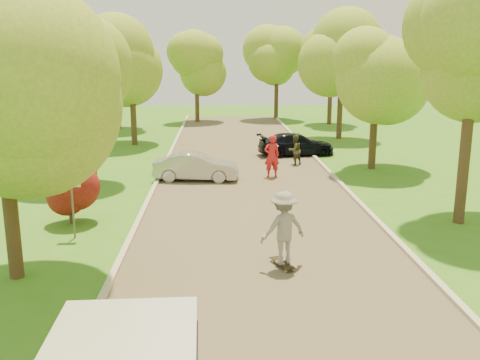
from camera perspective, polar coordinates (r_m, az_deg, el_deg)
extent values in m
plane|color=#36711A|center=(13.25, 3.70, -11.50)|extent=(100.00, 100.00, 0.00)
cube|color=#4C4438|center=(20.76, 1.34, -2.30)|extent=(8.00, 60.00, 0.01)
cube|color=#B2AD9E|center=(20.88, -9.83, -2.25)|extent=(0.18, 60.00, 0.12)
cube|color=#B2AD9E|center=(21.40, 12.23, -1.98)|extent=(0.18, 60.00, 0.12)
cylinder|color=#59595E|center=(17.18, -17.40, -2.75)|extent=(0.06, 0.06, 2.00)
cube|color=white|center=(16.97, -17.61, 0.18)|extent=(0.55, 0.04, 0.55)
cylinder|color=#382619|center=(18.88, -17.60, -3.41)|extent=(0.12, 0.12, 0.70)
sphere|color=#590F0F|center=(18.68, -17.76, -1.20)|extent=(1.70, 1.70, 1.70)
cylinder|color=#382619|center=(14.44, -23.28, -2.89)|extent=(0.36, 0.36, 3.60)
sphere|color=olive|center=(13.72, -22.00, 12.84)|extent=(3.45, 3.45, 3.45)
cylinder|color=#382619|center=(24.94, -15.58, 3.52)|extent=(0.36, 0.36, 3.15)
sphere|color=olive|center=(24.65, -15.98, 10.03)|extent=(4.20, 4.20, 4.20)
sphere|color=olive|center=(24.50, -14.62, 11.57)|extent=(3.15, 3.15, 3.15)
cylinder|color=#382619|center=(34.56, -11.31, 6.84)|extent=(0.36, 0.36, 3.83)
sphere|color=olive|center=(34.38, -11.56, 12.41)|extent=(4.80, 4.80, 4.80)
sphere|color=olive|center=(34.28, -10.39, 13.66)|extent=(3.60, 3.60, 3.60)
cylinder|color=#382619|center=(19.18, 22.74, 1.25)|extent=(0.36, 0.36, 3.83)
sphere|color=olive|center=(18.84, 23.66, 11.45)|extent=(5.00, 5.00, 5.00)
cylinder|color=#382619|center=(27.38, 14.02, 4.66)|extent=(0.36, 0.36, 3.38)
sphere|color=olive|center=(27.13, 14.38, 10.95)|extent=(4.40, 4.40, 4.40)
sphere|color=olive|center=(27.31, 15.81, 12.27)|extent=(3.30, 3.30, 3.30)
cylinder|color=#382619|center=(37.10, 10.61, 7.46)|extent=(0.36, 0.36, 4.05)
sphere|color=olive|center=(36.94, 10.84, 13.00)|extent=(5.20, 5.20, 5.20)
sphere|color=olive|center=(37.13, 12.10, 14.15)|extent=(3.90, 3.90, 3.90)
cylinder|color=#382619|center=(42.83, -12.91, 7.77)|extent=(0.36, 0.36, 3.60)
sphere|color=olive|center=(42.67, -13.14, 12.19)|extent=(5.00, 5.00, 5.00)
sphere|color=olive|center=(42.54, -12.17, 13.24)|extent=(3.75, 3.75, 3.75)
cylinder|color=#382619|center=(45.11, 9.56, 8.31)|extent=(0.36, 0.36, 3.83)
sphere|color=olive|center=(44.96, 9.73, 12.65)|extent=(5.00, 5.00, 5.00)
sphere|color=olive|center=(45.13, 10.73, 13.56)|extent=(3.75, 3.75, 3.75)
cylinder|color=#382619|center=(46.16, -4.60, 8.27)|extent=(0.36, 0.36, 3.38)
sphere|color=olive|center=(46.01, -4.67, 12.16)|extent=(4.80, 4.80, 4.80)
sphere|color=olive|center=(45.99, -3.77, 13.07)|extent=(3.60, 3.60, 3.60)
cylinder|color=#382619|center=(48.42, 3.88, 8.64)|extent=(0.36, 0.36, 3.60)
sphere|color=olive|center=(48.28, 3.95, 12.55)|extent=(5.00, 5.00, 5.00)
sphere|color=olive|center=(48.37, 4.87, 13.42)|extent=(3.75, 3.75, 3.75)
imported|color=#A1A2A6|center=(24.26, -4.68, 1.42)|extent=(3.93, 1.73, 1.25)
imported|color=black|center=(30.56, 6.01, 3.81)|extent=(4.53, 2.34, 1.26)
cube|color=black|center=(14.48, 4.56, -8.82)|extent=(0.63, 1.04, 0.02)
cylinder|color=#BFCC4C|center=(14.83, 4.20, -8.54)|extent=(0.06, 0.09, 0.08)
cylinder|color=#BFCC4C|center=(14.76, 3.58, -8.65)|extent=(0.06, 0.09, 0.08)
cylinder|color=#BFCC4C|center=(14.25, 5.57, -9.49)|extent=(0.06, 0.09, 0.08)
cylinder|color=#BFCC4C|center=(14.17, 4.93, -9.61)|extent=(0.06, 0.09, 0.08)
imported|color=gray|center=(14.14, 4.63, -5.08)|extent=(1.45, 1.14, 1.96)
imported|color=red|center=(24.76, 3.41, 2.55)|extent=(0.80, 0.60, 1.99)
imported|color=#363922|center=(27.74, 5.86, 3.21)|extent=(0.97, 0.92, 1.58)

